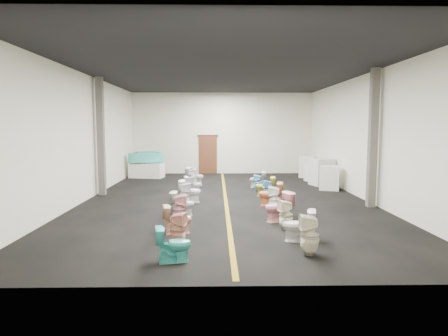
{
  "coord_description": "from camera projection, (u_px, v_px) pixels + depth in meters",
  "views": [
    {
      "loc": [
        -0.33,
        -14.37,
        2.64
      ],
      "look_at": [
        -0.04,
        1.0,
        1.03
      ],
      "focal_mm": 32.0,
      "sensor_mm": 36.0,
      "label": 1
    }
  ],
  "objects": [
    {
      "name": "wall_right",
      "position": [
        364.0,
        137.0,
        14.43
      ],
      "size": [
        0.0,
        16.0,
        16.0
      ],
      "primitive_type": "plane",
      "rotation": [
        1.57,
        0.0,
        -1.57
      ],
      "color": "silver",
      "rests_on": "ground"
    },
    {
      "name": "toilet_right_0",
      "position": [
        310.0,
        235.0,
        8.14
      ],
      "size": [
        0.4,
        0.39,
        0.85
      ],
      "primitive_type": "imported",
      "rotation": [
        0.0,
        0.0,
        -1.56
      ],
      "color": "beige",
      "rests_on": "floor"
    },
    {
      "name": "toilet_left_5",
      "position": [
        184.0,
        196.0,
        12.74
      ],
      "size": [
        0.5,
        0.5,
        0.86
      ],
      "primitive_type": "imported",
      "rotation": [
        0.0,
        0.0,
        1.91
      ],
      "color": "silver",
      "rests_on": "floor"
    },
    {
      "name": "toilet_right_4",
      "position": [
        275.0,
        200.0,
        12.18
      ],
      "size": [
        0.46,
        0.45,
        0.83
      ],
      "primitive_type": "imported",
      "rotation": [
        0.0,
        0.0,
        -1.81
      ],
      "color": "white",
      "rests_on": "floor"
    },
    {
      "name": "toilet_left_10",
      "position": [
        195.0,
        176.0,
        17.89
      ],
      "size": [
        0.89,
        0.66,
        0.81
      ],
      "primitive_type": "imported",
      "rotation": [
        0.0,
        0.0,
        1.28
      ],
      "color": "white",
      "rests_on": "floor"
    },
    {
      "name": "appliance_crate_a",
      "position": [
        330.0,
        178.0,
        16.64
      ],
      "size": [
        0.99,
        0.99,
        1.0
      ],
      "primitive_type": "cube",
      "rotation": [
        0.0,
        0.0,
        -0.34
      ],
      "color": "white",
      "rests_on": "floor"
    },
    {
      "name": "toilet_right_7",
      "position": [
        265.0,
        186.0,
        15.13
      ],
      "size": [
        0.78,
        0.51,
        0.75
      ],
      "primitive_type": "imported",
      "rotation": [
        0.0,
        0.0,
        -1.7
      ],
      "color": "gold",
      "rests_on": "floor"
    },
    {
      "name": "toilet_right_6",
      "position": [
        268.0,
        190.0,
        14.25
      ],
      "size": [
        0.4,
        0.39,
        0.73
      ],
      "primitive_type": "imported",
      "rotation": [
        0.0,
        0.0,
        -1.37
      ],
      "color": "#75BFEA",
      "rests_on": "floor"
    },
    {
      "name": "toilet_left_3",
      "position": [
        179.0,
        209.0,
        10.71
      ],
      "size": [
        0.42,
        0.41,
        0.84
      ],
      "primitive_type": "imported",
      "rotation": [
        0.0,
        0.0,
        1.68
      ],
      "color": "#D59299",
      "rests_on": "floor"
    },
    {
      "name": "appliance_crate_b",
      "position": [
        322.0,
        172.0,
        17.89
      ],
      "size": [
        1.08,
        1.08,
        1.2
      ],
      "primitive_type": "cube",
      "rotation": [
        0.0,
        0.0,
        0.28
      ],
      "color": "beige",
      "rests_on": "floor"
    },
    {
      "name": "toilet_left_2",
      "position": [
        178.0,
        219.0,
        9.85
      ],
      "size": [
        0.77,
        0.53,
        0.72
      ],
      "primitive_type": "imported",
      "rotation": [
        0.0,
        0.0,
        1.77
      ],
      "color": "#EDA88A",
      "rests_on": "floor"
    },
    {
      "name": "appliance_crate_d",
      "position": [
        308.0,
        167.0,
        20.66
      ],
      "size": [
        1.01,
        1.01,
        1.09
      ],
      "primitive_type": "cube",
      "rotation": [
        0.0,
        0.0,
        -0.43
      ],
      "color": "white",
      "rests_on": "floor"
    },
    {
      "name": "toilet_left_9",
      "position": [
        192.0,
        179.0,
        16.89
      ],
      "size": [
        0.46,
        0.45,
        0.86
      ],
      "primitive_type": "imported",
      "rotation": [
        0.0,
        0.0,
        1.38
      ],
      "color": "white",
      "rests_on": "floor"
    },
    {
      "name": "appliance_crate_c",
      "position": [
        315.0,
        172.0,
        19.14
      ],
      "size": [
        0.96,
        0.96,
        0.89
      ],
      "primitive_type": "cube",
      "rotation": [
        0.0,
        0.0,
        0.26
      ],
      "color": "silver",
      "rests_on": "floor"
    },
    {
      "name": "toilet_left_4",
      "position": [
        183.0,
        204.0,
        11.82
      ],
      "size": [
        0.75,
        0.5,
        0.72
      ],
      "primitive_type": "imported",
      "rotation": [
        0.0,
        0.0,
        1.43
      ],
      "color": "silver",
      "rests_on": "floor"
    },
    {
      "name": "toilet_right_8",
      "position": [
        258.0,
        183.0,
        16.21
      ],
      "size": [
        0.4,
        0.4,
        0.69
      ],
      "primitive_type": "imported",
      "rotation": [
        0.0,
        0.0,
        -1.92
      ],
      "color": "#71C1E7",
      "rests_on": "floor"
    },
    {
      "name": "wall_front",
      "position": [
        237.0,
        151.0,
        6.38
      ],
      "size": [
        10.0,
        0.0,
        10.0
      ],
      "primitive_type": "plane",
      "rotation": [
        -1.57,
        0.0,
        0.0
      ],
      "color": "silver",
      "rests_on": "ground"
    },
    {
      "name": "column_left",
      "position": [
        101.0,
        137.0,
        15.24
      ],
      "size": [
        0.25,
        0.25,
        4.5
      ],
      "primitive_type": "cube",
      "color": "#59544C",
      "rests_on": "floor"
    },
    {
      "name": "ceiling",
      "position": [
        226.0,
        74.0,
        14.1
      ],
      "size": [
        16.0,
        16.0,
        0.0
      ],
      "primitive_type": "plane",
      "rotation": [
        3.14,
        0.0,
        0.0
      ],
      "color": "black",
      "rests_on": "ground"
    },
    {
      "name": "toilet_left_1",
      "position": [
        178.0,
        229.0,
        8.77
      ],
      "size": [
        0.44,
        0.43,
        0.76
      ],
      "primitive_type": "imported",
      "rotation": [
        0.0,
        0.0,
        1.28
      ],
      "color": "tan",
      "rests_on": "floor"
    },
    {
      "name": "bathtub",
      "position": [
        147.0,
        157.0,
        20.51
      ],
      "size": [
        1.79,
        1.06,
        0.55
      ],
      "rotation": [
        0.0,
        0.0,
        0.34
      ],
      "color": "#3CAE9F",
      "rests_on": "display_table"
    },
    {
      "name": "toilet_right_5",
      "position": [
        271.0,
        194.0,
        13.21
      ],
      "size": [
        0.85,
        0.56,
        0.81
      ],
      "primitive_type": "imported",
      "rotation": [
        0.0,
        0.0,
        -1.72
      ],
      "color": "#EC7F49",
      "rests_on": "floor"
    },
    {
      "name": "floor",
      "position": [
        226.0,
        199.0,
        14.57
      ],
      "size": [
        16.0,
        16.0,
        0.0
      ],
      "primitive_type": "plane",
      "color": "black",
      "rests_on": "ground"
    },
    {
      "name": "toilet_left_7",
      "position": [
        190.0,
        187.0,
        14.81
      ],
      "size": [
        0.46,
        0.46,
        0.81
      ],
      "primitive_type": "imported",
      "rotation": [
        0.0,
        0.0,
        1.28
      ],
      "color": "silver",
      "rests_on": "floor"
    },
    {
      "name": "column_right",
      "position": [
        373.0,
        138.0,
        12.93
      ],
      "size": [
        0.25,
        0.25,
        4.5
      ],
      "primitive_type": "cube",
      "color": "#59544C",
      "rests_on": "floor"
    },
    {
      "name": "toilet_right_2",
      "position": [
        286.0,
        215.0,
        10.18
      ],
      "size": [
        0.44,
        0.43,
        0.78
      ],
      "primitive_type": "imported",
      "rotation": [
        0.0,
        0.0,
        -1.3
      ],
      "color": "#F6EACB",
      "rests_on": "floor"
    },
    {
      "name": "door_frame",
      "position": [
        208.0,
        136.0,
        22.24
      ],
      "size": [
        1.15,
        0.08,
        0.1
      ],
      "primitive_type": "cube",
      "color": "#331C11",
      "rests_on": "back_door"
    },
    {
      "name": "display_table",
      "position": [
        147.0,
        170.0,
        20.58
      ],
      "size": [
        1.8,
        1.13,
        0.75
      ],
      "primitive_type": "cube",
      "rotation": [
        0.0,
        0.0,
        -0.18
      ],
      "color": "white",
      "rests_on": "floor"
    },
    {
      "name": "toilet_left_6",
      "position": [
        190.0,
        191.0,
        13.88
      ],
      "size": [
        0.81,
        0.53,
        0.78
      ],
      "primitive_type": "imported",
      "rotation": [
        0.0,
        0.0,
        1.44
      ],
      "color": "white",
      "rests_on": "floor"
    },
    {
      "name": "toilet_right_1",
      "position": [
        299.0,
        225.0,
        9.14
      ],
      "size": [
        0.8,
        0.55,
        0.75
      ],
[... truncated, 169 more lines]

